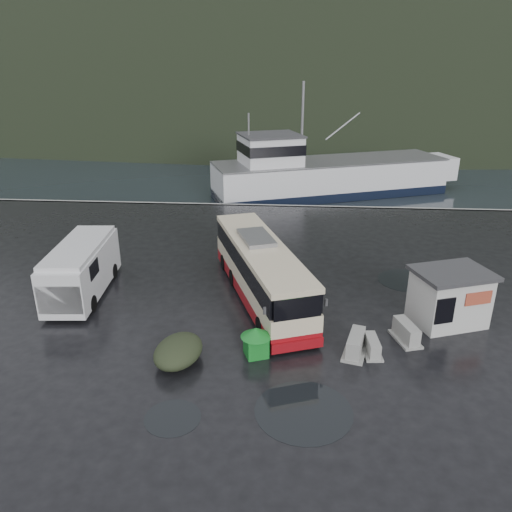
# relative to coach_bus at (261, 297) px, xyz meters

# --- Properties ---
(ground) EXTENTS (160.00, 160.00, 0.00)m
(ground) POSITION_rel_coach_bus_xyz_m (-1.91, -2.95, 0.00)
(ground) COLOR black
(ground) RESTS_ON ground
(harbor_water) EXTENTS (300.00, 180.00, 0.02)m
(harbor_water) POSITION_rel_coach_bus_xyz_m (-1.91, 107.05, 0.00)
(harbor_water) COLOR black
(harbor_water) RESTS_ON ground
(quay_edge) EXTENTS (160.00, 0.60, 1.50)m
(quay_edge) POSITION_rel_coach_bus_xyz_m (-1.91, 17.05, 0.00)
(quay_edge) COLOR #999993
(quay_edge) RESTS_ON ground
(headland) EXTENTS (780.00, 540.00, 570.00)m
(headland) POSITION_rel_coach_bus_xyz_m (8.09, 247.05, 0.00)
(headland) COLOR black
(headland) RESTS_ON ground
(coach_bus) EXTENTS (6.42, 11.38, 3.13)m
(coach_bus) POSITION_rel_coach_bus_xyz_m (0.00, 0.00, 0.00)
(coach_bus) COLOR beige
(coach_bus) RESTS_ON ground
(white_van) EXTENTS (2.79, 6.85, 2.80)m
(white_van) POSITION_rel_coach_bus_xyz_m (-9.34, -0.24, 0.00)
(white_van) COLOR white
(white_van) RESTS_ON ground
(waste_bin_left) EXTENTS (1.21, 1.21, 1.30)m
(waste_bin_left) POSITION_rel_coach_bus_xyz_m (0.14, -5.38, 0.00)
(waste_bin_left) COLOR #167E25
(waste_bin_left) RESTS_ON ground
(waste_bin_right) EXTENTS (1.32, 1.32, 1.61)m
(waste_bin_right) POSITION_rel_coach_bus_xyz_m (0.87, -3.21, 0.00)
(waste_bin_right) COLOR #167E25
(waste_bin_right) RESTS_ON ground
(dome_tent) EXTENTS (2.35, 2.93, 1.03)m
(dome_tent) POSITION_rel_coach_bus_xyz_m (-3.00, -6.12, 0.00)
(dome_tent) COLOR #29321E
(dome_tent) RESTS_ON ground
(ticket_kiosk) EXTENTS (4.03, 3.53, 2.63)m
(ticket_kiosk) POSITION_rel_coach_bus_xyz_m (8.90, -1.93, 0.00)
(ticket_kiosk) COLOR silver
(ticket_kiosk) RESTS_ON ground
(jersey_barrier_a) EXTENTS (0.83, 1.48, 0.71)m
(jersey_barrier_a) POSITION_rel_coach_bus_xyz_m (5.03, -4.90, 0.00)
(jersey_barrier_a) COLOR #999993
(jersey_barrier_a) RESTS_ON ground
(jersey_barrier_b) EXTENTS (1.31, 1.88, 0.85)m
(jersey_barrier_b) POSITION_rel_coach_bus_xyz_m (6.66, -3.73, 0.00)
(jersey_barrier_b) COLOR #999993
(jersey_barrier_b) RESTS_ON ground
(jersey_barrier_c) EXTENTS (1.34, 1.96, 0.89)m
(jersey_barrier_c) POSITION_rel_coach_bus_xyz_m (4.32, -4.93, 0.00)
(jersey_barrier_c) COLOR #999993
(jersey_barrier_c) RESTS_ON ground
(fishing_trawler) EXTENTS (27.75, 15.33, 10.96)m
(fishing_trawler) POSITION_rel_coach_bus_xyz_m (5.21, 26.39, 0.00)
(fishing_trawler) COLOR white
(fishing_trawler) RESTS_ON ground
(puddles) EXTENTS (13.04, 14.85, 0.01)m
(puddles) POSITION_rel_coach_bus_xyz_m (3.60, -4.65, 0.00)
(puddles) COLOR black
(puddles) RESTS_ON ground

